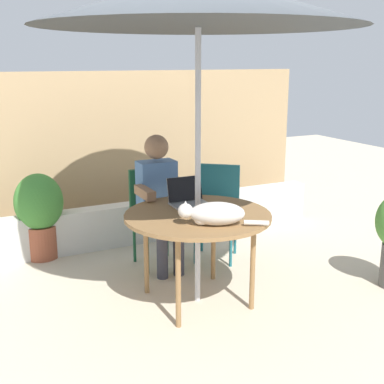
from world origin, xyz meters
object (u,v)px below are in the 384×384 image
Objects in this scene: person_seated at (160,195)px; patio_table at (198,220)px; potted_plant_by_chair at (39,210)px; cat at (214,214)px; patio_umbrella at (198,1)px; chair_empty at (217,204)px; laptop at (187,196)px; chair_occupied at (154,208)px.

patio_table is at bearing -90.00° from person_seated.
cat is at bearing -62.83° from potted_plant_by_chair.
patio_umbrella is 2.02m from chair_empty.
patio_umbrella reaches higher than laptop.
patio_table is at bearing -90.00° from chair_occupied.
chair_empty is 0.64m from person_seated.
person_seated is (0.00, 0.76, -1.58)m from patio_umbrella.
person_seated reaches higher than patio_table.
chair_empty is 2.95× the size of laptop.
chair_occupied is at bearing 88.94° from cat.
cat is at bearing -91.22° from person_seated.
person_seated is at bearing -176.49° from chair_empty.
laptop reaches higher than cat.
cat is (-0.02, -1.05, 0.11)m from person_seated.
person_seated is 2.12× the size of cat.
person_seated is at bearing 90.00° from patio_table.
cat reaches higher than patio_table.
chair_empty is 0.81m from laptop.
cat is at bearing -94.31° from patio_umbrella.
patio_table is at bearing -127.87° from chair_empty.
chair_empty is 1.07× the size of potted_plant_by_chair.
cat is at bearing -120.39° from chair_empty.
patio_table is 1.95× the size of cat.
cat is (-0.64, -1.09, 0.28)m from chair_empty.
chair_occupied is (0.00, 0.92, -0.15)m from patio_table.
potted_plant_by_chair is (-1.57, 0.71, -0.05)m from chair_empty.
chair_occupied is at bearing 169.01° from chair_empty.
potted_plant_by_chair is at bearing 129.36° from laptop.
person_seated reaches higher than cat.
cat is (-0.02, -0.30, -1.47)m from patio_umbrella.
chair_empty is at bearing 52.13° from patio_umbrella.
person_seated is at bearing 96.10° from laptop.
person_seated reaches higher than chair_empty.
chair_empty is 0.73× the size of person_seated.
chair_occupied is at bearing 90.00° from patio_table.
patio_umbrella is at bearing 85.69° from cat.
chair_empty is 1.72m from potted_plant_by_chair.
potted_plant_by_chair is at bearing 148.10° from chair_occupied.
chair_occupied is 0.63m from chair_empty.
patio_umbrella is 1.50m from cat.
patio_table is 0.93m from chair_occupied.
patio_umbrella is 2.53m from potted_plant_by_chair.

